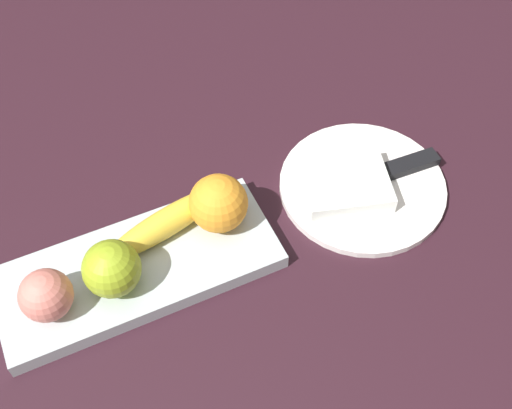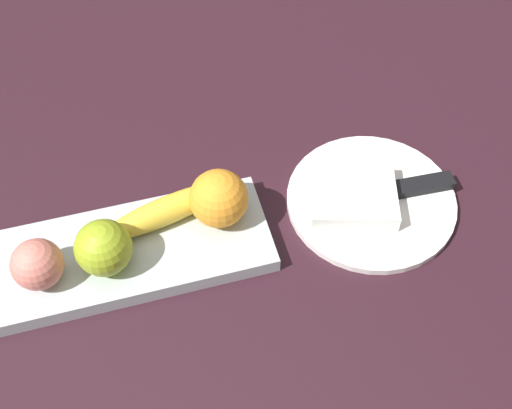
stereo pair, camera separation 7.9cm
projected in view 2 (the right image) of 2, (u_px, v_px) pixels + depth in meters
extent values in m
plane|color=black|center=(132.00, 268.00, 0.80)|extent=(2.40, 2.40, 0.00)
cube|color=#B0BEC1|center=(133.00, 252.00, 0.80)|extent=(0.34, 0.14, 0.02)
sphere|color=#95AF22|center=(104.00, 249.00, 0.75)|extent=(0.07, 0.07, 0.07)
ellipsoid|color=yellow|center=(167.00, 210.00, 0.81)|extent=(0.18, 0.07, 0.03)
sphere|color=orange|center=(219.00, 198.00, 0.79)|extent=(0.07, 0.07, 0.07)
sphere|color=#D8786A|center=(37.00, 266.00, 0.74)|extent=(0.06, 0.06, 0.06)
cylinder|color=white|center=(371.00, 201.00, 0.86)|extent=(0.22, 0.22, 0.01)
cube|color=white|center=(353.00, 197.00, 0.84)|extent=(0.13, 0.12, 0.02)
cube|color=silver|center=(376.00, 195.00, 0.85)|extent=(0.15, 0.03, 0.00)
cube|color=black|center=(420.00, 185.00, 0.86)|extent=(0.09, 0.03, 0.01)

